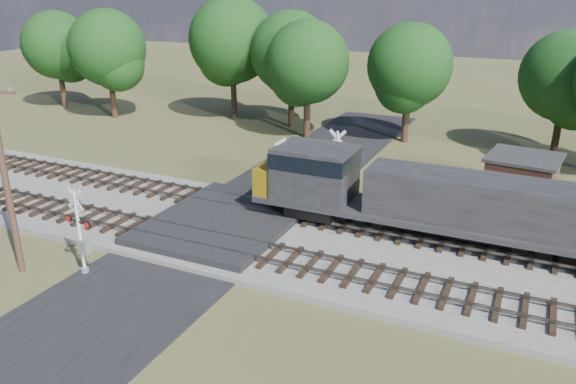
% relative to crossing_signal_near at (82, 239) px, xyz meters
% --- Properties ---
extents(ground, '(160.00, 160.00, 0.00)m').
position_rel_crossing_signal_near_xyz_m(ground, '(3.06, 6.45, -1.71)').
color(ground, '#4A4A27').
rests_on(ground, ground).
extents(ballast_bed, '(140.00, 10.00, 0.30)m').
position_rel_crossing_signal_near_xyz_m(ballast_bed, '(13.06, 6.95, -1.56)').
color(ballast_bed, gray).
rests_on(ballast_bed, ground).
extents(road, '(7.00, 60.00, 0.08)m').
position_rel_crossing_signal_near_xyz_m(road, '(3.06, 6.45, -1.67)').
color(road, black).
rests_on(road, ground).
extents(crossing_panel, '(7.00, 9.00, 0.62)m').
position_rel_crossing_signal_near_xyz_m(crossing_panel, '(3.06, 6.95, -1.40)').
color(crossing_panel, '#262628').
rests_on(crossing_panel, ground).
extents(track_near, '(140.00, 2.60, 0.33)m').
position_rel_crossing_signal_near_xyz_m(track_near, '(6.18, 4.45, -1.30)').
color(track_near, black).
rests_on(track_near, ballast_bed).
extents(track_far, '(140.00, 2.60, 0.33)m').
position_rel_crossing_signal_near_xyz_m(track_far, '(6.18, 9.45, -1.30)').
color(track_far, black).
rests_on(track_far, ballast_bed).
extents(crossing_signal_near, '(1.65, 0.42, 4.12)m').
position_rel_crossing_signal_near_xyz_m(crossing_signal_near, '(0.00, 0.00, 0.00)').
color(crossing_signal_near, silver).
rests_on(crossing_signal_near, ground).
extents(crossing_signal_far, '(1.70, 0.37, 4.23)m').
position_rel_crossing_signal_near_xyz_m(crossing_signal_far, '(6.72, 13.79, 0.05)').
color(crossing_signal_far, silver).
rests_on(crossing_signal_far, ground).
extents(utility_pole, '(1.99, 0.96, 8.69)m').
position_rel_crossing_signal_near_xyz_m(utility_pole, '(-2.85, -1.00, 2.89)').
color(utility_pole, '#351F18').
rests_on(utility_pole, ground).
extents(equipment_shed, '(4.48, 4.48, 2.72)m').
position_rel_crossing_signal_near_xyz_m(equipment_shed, '(16.96, 18.05, -0.33)').
color(equipment_shed, '#48291F').
rests_on(equipment_shed, ground).
extents(treeline, '(81.22, 12.05, 11.46)m').
position_rel_crossing_signal_near_xyz_m(treeline, '(10.68, 26.76, 4.94)').
color(treeline, black).
rests_on(treeline, ground).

